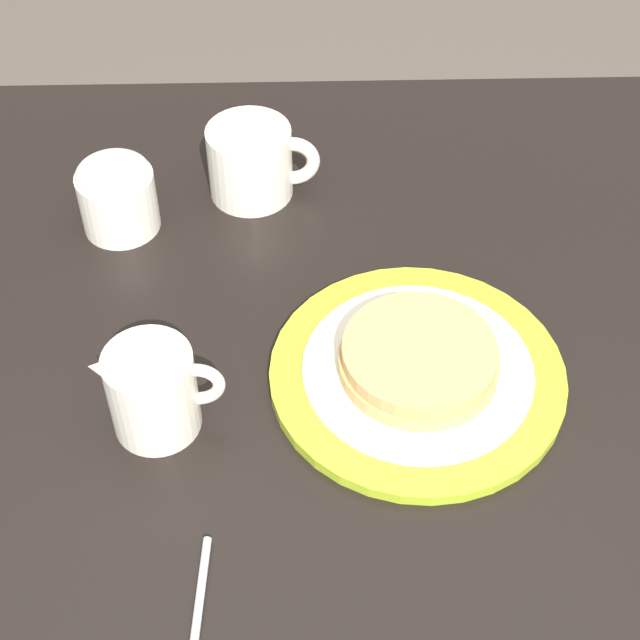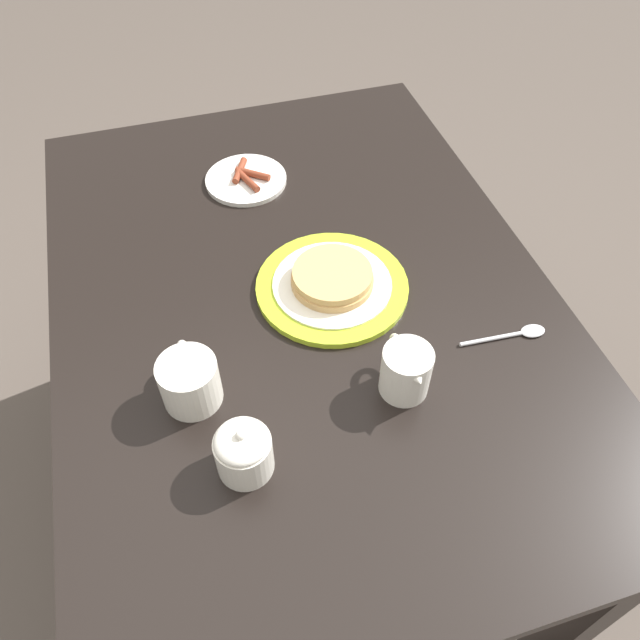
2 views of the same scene
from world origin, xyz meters
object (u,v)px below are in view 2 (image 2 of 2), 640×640
object	(u,v)px
coffee_mug	(189,380)
creamer_pitcher	(406,371)
pancake_plate	(332,283)
spoon	(518,334)
sugar_bowl	(243,451)
side_plate_bacon	(246,179)

from	to	relation	value
coffee_mug	creamer_pitcher	size ratio (longest dim) A/B	1.04
pancake_plate	spoon	distance (m)	0.33
pancake_plate	spoon	bearing A→B (deg)	-125.47
pancake_plate	coffee_mug	size ratio (longest dim) A/B	2.24
pancake_plate	spoon	xyz separation A→B (m)	(-0.19, -0.27, -0.01)
coffee_mug	sugar_bowl	bearing A→B (deg)	-159.26
pancake_plate	side_plate_bacon	bearing A→B (deg)	13.12
side_plate_bacon	sugar_bowl	world-z (taller)	sugar_bowl
creamer_pitcher	sugar_bowl	xyz separation A→B (m)	(-0.06, 0.26, -0.00)
creamer_pitcher	side_plate_bacon	bearing A→B (deg)	12.07
pancake_plate	side_plate_bacon	size ratio (longest dim) A/B	1.60
side_plate_bacon	creamer_pitcher	size ratio (longest dim) A/B	1.46
pancake_plate	creamer_pitcher	xyz separation A→B (m)	(-0.23, -0.04, 0.03)
creamer_pitcher	sugar_bowl	bearing A→B (deg)	102.92
sugar_bowl	spoon	size ratio (longest dim) A/B	0.61
pancake_plate	sugar_bowl	size ratio (longest dim) A/B	2.91
creamer_pitcher	sugar_bowl	world-z (taller)	creamer_pitcher
creamer_pitcher	pancake_plate	bearing A→B (deg)	10.50
side_plate_bacon	sugar_bowl	distance (m)	0.66
creamer_pitcher	sugar_bowl	size ratio (longest dim) A/B	1.25
sugar_bowl	spoon	distance (m)	0.50
side_plate_bacon	coffee_mug	world-z (taller)	coffee_mug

